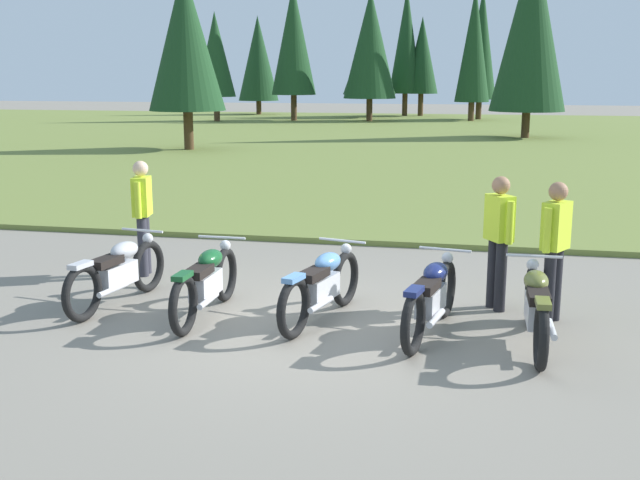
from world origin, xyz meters
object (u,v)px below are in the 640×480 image
Objects in this scene: rider_with_back_turned at (555,244)px; rider_checking_bike at (142,211)px; motorcycle_sky_blue at (322,285)px; motorcycle_silver at (118,272)px; motorcycle_olive at (536,307)px; motorcycle_navy at (431,297)px; rider_in_hivis_vest at (499,235)px; motorcycle_british_green at (206,282)px.

rider_checking_bike is (-5.64, 1.05, 0.00)m from rider_with_back_turned.
rider_with_back_turned is at bearing 11.18° from motorcycle_sky_blue.
motorcycle_sky_blue is at bearing -1.56° from motorcycle_silver.
motorcycle_silver is at bearing 174.83° from motorcycle_olive.
motorcycle_olive is (5.07, -0.46, 0.00)m from motorcycle_silver.
rider_in_hivis_vest reaches higher than motorcycle_navy.
rider_with_back_turned is (1.36, 0.77, 0.51)m from motorcycle_navy.
motorcycle_british_green is at bearing -170.64° from rider_with_back_turned.
rider_in_hivis_vest is at bearing 107.33° from motorcycle_olive.
rider_checking_bike is (-4.28, 1.82, 0.51)m from motorcycle_navy.
motorcycle_olive is 1.26× the size of rider_with_back_turned.
motorcycle_silver is 1.25× the size of rider_with_back_turned.
rider_in_hivis_vest is (2.03, 0.90, 0.51)m from motorcycle_sky_blue.
rider_with_back_turned is (0.64, -0.38, 0.00)m from rider_in_hivis_vest.
motorcycle_navy is 1.64m from rider_with_back_turned.
rider_in_hivis_vest is (0.72, 1.14, 0.51)m from motorcycle_navy.
motorcycle_sky_blue is 2.27m from rider_in_hivis_vest.
motorcycle_sky_blue and motorcycle_olive have the same top height.
rider_in_hivis_vest and rider_with_back_turned have the same top height.
motorcycle_british_green and motorcycle_sky_blue have the same top height.
rider_checking_bike is at bearing 172.29° from rider_in_hivis_vest.
rider_in_hivis_vest is at bearing -7.71° from rider_checking_bike.
motorcycle_olive is 1.07m from rider_with_back_turned.
motorcycle_olive is at bearing -5.17° from motorcycle_silver.
motorcycle_british_green is 1.02× the size of motorcycle_sky_blue.
motorcycle_sky_blue is at bearing 5.83° from motorcycle_british_green.
rider_in_hivis_vest is 1.00× the size of rider_checking_bike.
rider_checking_bike is at bearing 169.42° from rider_with_back_turned.
rider_in_hivis_vest is at bearing 57.64° from motorcycle_navy.
rider_checking_bike is at bearing 132.70° from motorcycle_british_green.
motorcycle_navy and motorcycle_olive have the same top height.
rider_with_back_turned is (4.05, 0.67, 0.51)m from motorcycle_british_green.
motorcycle_sky_blue is 3.41m from rider_checking_bike.
motorcycle_navy is at bearing 172.49° from motorcycle_olive.
motorcycle_british_green is at bearing -9.67° from motorcycle_silver.
motorcycle_british_green is 4.14m from rider_with_back_turned.
motorcycle_sky_blue is (2.65, -0.07, 0.00)m from motorcycle_silver.
rider_in_hivis_vest and rider_checking_bike have the same top height.
rider_checking_bike reaches higher than motorcycle_navy.
motorcycle_sky_blue is 1.24× the size of rider_in_hivis_vest.
rider_with_back_turned is at bearing -10.58° from rider_checking_bike.
motorcycle_silver is at bearing -77.58° from rider_checking_bike.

